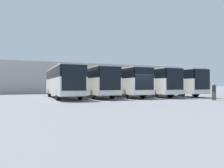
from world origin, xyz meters
name	(u,v)px	position (x,y,z in m)	size (l,w,h in m)	color
ground_plane	(147,100)	(0.00, 0.00, 0.00)	(600.00, 600.00, 0.00)	slate
bus_0	(170,82)	(-7.04, -5.51, 1.84)	(2.53, 11.46, 3.30)	silver
curb_divider_0	(167,96)	(-5.28, -3.82, 0.07)	(0.24, 6.57, 0.15)	#B2B2AD
bus_1	(146,82)	(-3.52, -5.71, 1.84)	(2.53, 11.46, 3.30)	silver
curb_divider_1	(141,97)	(-1.76, -4.02, 0.07)	(0.24, 6.57, 0.15)	#B2B2AD
bus_2	(121,82)	(0.00, -5.94, 1.84)	(2.53, 11.46, 3.30)	silver
curb_divider_2	(113,97)	(1.76, -4.25, 0.07)	(0.24, 6.57, 0.15)	#B2B2AD
bus_3	(93,82)	(3.52, -6.21, 1.84)	(2.53, 11.46, 3.30)	silver
curb_divider_3	(82,98)	(5.28, -4.52, 0.07)	(0.24, 6.57, 0.15)	#B2B2AD
bus_4	(63,81)	(7.04, -5.77, 1.84)	(2.53, 11.46, 3.30)	silver
pedestrian	(214,91)	(-5.51, 3.03, 0.87)	(0.51, 0.51, 1.61)	brown
station_building	(82,79)	(0.00, -24.51, 2.74)	(40.87, 12.38, 5.42)	#A8A399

